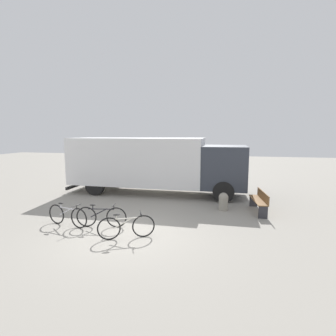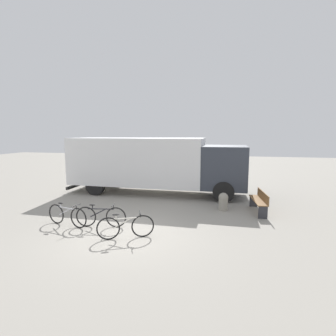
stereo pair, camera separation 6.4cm
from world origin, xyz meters
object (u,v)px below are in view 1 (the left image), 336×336
Objects in this scene: park_bench at (260,200)px; bicycle_middle at (101,216)px; bicycle_near at (67,215)px; bollard_near_bench at (223,201)px; bicycle_far at (126,227)px; delivery_truck at (154,162)px.

park_bench is 1.04× the size of bicycle_middle.
bicycle_near is at bearing 178.42° from bicycle_middle.
bicycle_far is at bearing -128.28° from bollard_near_bench.
delivery_truck is 5.17× the size of park_bench.
bicycle_near is 1.06× the size of bicycle_far.
delivery_truck is at bearing 58.76° from park_bench.
delivery_truck is 5.82m from park_bench.
bicycle_middle reaches higher than bollard_near_bench.
park_bench reaches higher than bicycle_middle.
bollard_near_bench is at bearing -32.75° from delivery_truck.
bicycle_middle is 2.35× the size of bollard_near_bench.
bicycle_middle is at bearing -93.97° from delivery_truck.
bicycle_near is 1.22m from bicycle_middle.
bicycle_middle is at bearing 111.80° from park_bench.
park_bench is at bearing 0.27° from bollard_near_bench.
bicycle_middle is (-0.44, -5.38, -1.29)m from delivery_truck.
bollard_near_bench is (-1.46, -0.01, -0.11)m from park_bench.
bicycle_far is (1.21, -0.76, 0.00)m from bicycle_middle.
delivery_truck is 4.61m from bollard_near_bench.
bicycle_near and bicycle_far have the same top height.
bicycle_far is (2.42, -0.61, 0.00)m from bicycle_near.
bollard_near_bench is (4.13, 2.94, 0.02)m from bicycle_middle.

